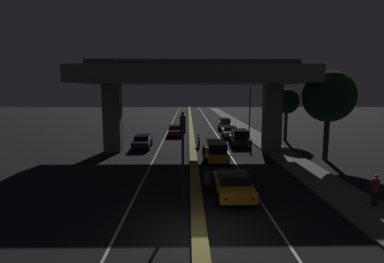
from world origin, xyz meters
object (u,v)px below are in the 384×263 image
at_px(car_dark_green_third, 240,137).
at_px(car_taxi_yellow_fifth, 225,124).
at_px(car_silver_fourth, 230,131).
at_px(motorcycle_white_filtering_mid, 204,156).
at_px(car_taxi_yellow_lead, 233,184).
at_px(pedestrian_on_sidewalk, 375,190).
at_px(motorcycle_red_filtering_near, 207,180).
at_px(car_taxi_yellow_second, 216,151).
at_px(car_dark_red_second_oncoming, 176,130).
at_px(traffic_light_left_of_median, 183,141).
at_px(street_lamp, 247,101).
at_px(car_dark_blue_lead_oncoming, 142,141).
at_px(motorcycle_black_filtering_far, 199,142).

xyz_separation_m(car_dark_green_third, car_taxi_yellow_fifth, (0.01, 13.75, 0.00)).
bearing_deg(car_silver_fourth, car_taxi_yellow_fifth, 0.50).
relative_size(car_silver_fourth, motorcycle_white_filtering_mid, 2.43).
xyz_separation_m(car_dark_green_third, car_silver_fourth, (-0.28, 5.93, -0.16)).
distance_m(car_taxi_yellow_lead, car_taxi_yellow_fifth, 29.95).
relative_size(car_taxi_yellow_fifth, pedestrian_on_sidewalk, 2.95).
bearing_deg(car_dark_green_third, motorcycle_red_filtering_near, 164.31).
height_order(car_taxi_yellow_second, car_dark_red_second_oncoming, car_taxi_yellow_second).
distance_m(traffic_light_left_of_median, car_taxi_yellow_lead, 3.92).
relative_size(street_lamp, motorcycle_red_filtering_near, 4.59).
bearing_deg(car_dark_green_third, pedestrian_on_sidewalk, -166.85).
height_order(car_taxi_yellow_lead, car_taxi_yellow_fifth, car_taxi_yellow_fifth).
bearing_deg(traffic_light_left_of_median, car_silver_fourth, 76.04).
bearing_deg(motorcycle_white_filtering_mid, motorcycle_red_filtering_near, 177.45).
height_order(street_lamp, car_dark_red_second_oncoming, street_lamp).
bearing_deg(car_dark_blue_lead_oncoming, car_dark_red_second_oncoming, 158.41).
xyz_separation_m(motorcycle_red_filtering_near, motorcycle_black_filtering_far, (-0.05, 13.51, -0.03)).
height_order(car_taxi_yellow_lead, motorcycle_black_filtering_far, motorcycle_black_filtering_far).
bearing_deg(traffic_light_left_of_median, motorcycle_white_filtering_mid, 79.60).
distance_m(car_dark_blue_lead_oncoming, pedestrian_on_sidewalk, 21.67).
bearing_deg(motorcycle_black_filtering_far, car_taxi_yellow_lead, -175.35).
distance_m(street_lamp, car_taxi_yellow_lead, 24.11).
bearing_deg(car_taxi_yellow_second, car_dark_green_third, -24.26).
bearing_deg(motorcycle_white_filtering_mid, car_taxi_yellow_fifth, -12.57).
height_order(car_taxi_yellow_second, motorcycle_white_filtering_mid, car_taxi_yellow_second).
bearing_deg(car_taxi_yellow_fifth, street_lamp, -161.57).
xyz_separation_m(motorcycle_white_filtering_mid, motorcycle_black_filtering_far, (-0.20, 6.81, -0.03)).
distance_m(street_lamp, car_dark_red_second_oncoming, 10.27).
xyz_separation_m(car_silver_fourth, car_dark_blue_lead_oncoming, (-10.16, -7.42, -0.01)).
bearing_deg(street_lamp, car_silver_fourth, -153.42).
relative_size(car_taxi_yellow_second, motorcycle_red_filtering_near, 2.73).
height_order(car_taxi_yellow_fifth, car_dark_blue_lead_oncoming, car_taxi_yellow_fifth).
distance_m(car_dark_blue_lead_oncoming, motorcycle_black_filtering_far, 5.87).
bearing_deg(car_silver_fourth, car_dark_red_second_oncoming, 83.91).
bearing_deg(car_dark_green_third, street_lamp, -15.66).
bearing_deg(motorcycle_white_filtering_mid, car_dark_green_third, -29.14).
height_order(street_lamp, motorcycle_white_filtering_mid, street_lamp).
relative_size(traffic_light_left_of_median, motorcycle_white_filtering_mid, 2.53).
distance_m(street_lamp, car_dark_green_third, 8.36).
xyz_separation_m(car_taxi_yellow_second, car_taxi_yellow_fifth, (3.29, 21.05, 0.02)).
relative_size(car_taxi_yellow_second, car_silver_fourth, 1.00).
bearing_deg(car_dark_red_second_oncoming, motorcycle_red_filtering_near, 5.02).
distance_m(motorcycle_black_filtering_far, pedestrian_on_sidewalk, 18.35).
relative_size(car_dark_green_third, motorcycle_white_filtering_mid, 2.29).
distance_m(street_lamp, pedestrian_on_sidewalk, 25.28).
distance_m(car_silver_fourth, car_taxi_yellow_fifth, 7.82).
height_order(car_dark_red_second_oncoming, motorcycle_white_filtering_mid, motorcycle_white_filtering_mid).
bearing_deg(motorcycle_red_filtering_near, car_silver_fourth, -16.00).
distance_m(car_taxi_yellow_second, motorcycle_red_filtering_near, 7.79).
bearing_deg(pedestrian_on_sidewalk, car_taxi_yellow_fifth, 96.87).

